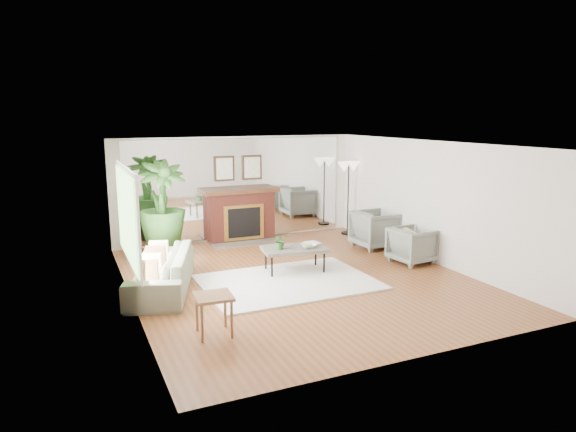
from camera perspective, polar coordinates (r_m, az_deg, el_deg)
name	(u,v)px	position (r m, az deg, el deg)	size (l,w,h in m)	color
ground	(298,278)	(9.66, 1.16, -6.95)	(7.00, 7.00, 0.00)	brown
wall_left	(129,227)	(8.54, -17.29, -1.19)	(0.02, 7.00, 2.50)	silver
wall_right	(430,202)	(10.94, 15.52, 1.54)	(0.02, 7.00, 2.50)	silver
wall_back	(238,188)	(12.55, -5.60, 3.09)	(6.00, 0.02, 2.50)	silver
mirror_panel	(238,188)	(12.53, -5.57, 3.08)	(5.40, 0.04, 2.40)	silver
window_panel	(127,216)	(8.92, -17.45, -0.04)	(0.04, 2.40, 1.50)	#B2E09E
fireplace	(241,214)	(12.43, -5.21, 0.26)	(1.85, 0.83, 2.05)	maroon
area_rug	(288,282)	(9.41, -0.01, -7.34)	(3.05, 2.18, 0.03)	white
coffee_table	(295,250)	(9.91, 0.75, -3.75)	(1.33, 0.90, 0.49)	#62594D
sofa	(161,271)	(9.21, -13.90, -5.96)	(2.35, 0.92, 0.69)	gray
armchair_back	(376,229)	(11.94, 9.73, -1.46)	(0.91, 0.94, 0.85)	gray
armchair_front	(412,245)	(10.89, 13.65, -3.16)	(0.79, 0.81, 0.74)	gray
side_table	(214,302)	(7.22, -8.26, -9.39)	(0.54, 0.54, 0.58)	brown
potted_ficus	(162,206)	(11.12, -13.83, 1.04)	(1.08, 1.08, 2.08)	black
floor_lamp	(349,173)	(13.00, 6.76, 4.82)	(0.60, 0.33, 1.85)	black
tabletop_plant	(280,241)	(9.76, -0.86, -2.76)	(0.29, 0.25, 0.32)	#325C22
fruit_bowl	(308,246)	(9.88, 2.28, -3.34)	(0.29, 0.29, 0.07)	brown
book	(308,244)	(10.13, 2.26, -3.11)	(0.23, 0.32, 0.02)	brown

